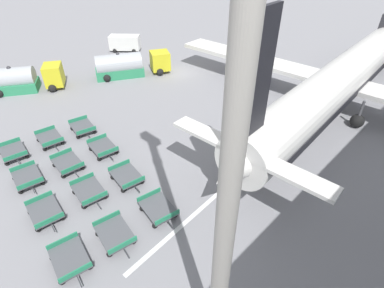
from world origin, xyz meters
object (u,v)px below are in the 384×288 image
at_px(baggage_dolly_row_near_col_d, 70,259).
at_px(baggage_dolly_row_mid_b_col_a, 83,127).
at_px(service_van, 125,43).
at_px(apron_light_mast, 242,57).
at_px(fuel_tanker_secondary, 23,80).
at_px(baggage_dolly_row_mid_a_col_a, 50,138).
at_px(fuel_tanker_primary, 128,66).
at_px(baggage_dolly_row_mid_b_col_b, 103,148).
at_px(baggage_dolly_row_mid_b_col_c, 127,176).
at_px(baggage_dolly_row_mid_b_col_d, 158,209).
at_px(airplane, 348,74).
at_px(baggage_dolly_row_near_col_c, 45,212).
at_px(baggage_dolly_row_near_col_b, 27,177).
at_px(baggage_dolly_row_mid_a_col_b, 68,163).
at_px(baggage_dolly_row_mid_a_col_c, 89,191).
at_px(baggage_dolly_row_mid_a_col_d, 115,234).
at_px(baggage_dolly_row_near_col_a, 13,152).

relative_size(baggage_dolly_row_near_col_d, baggage_dolly_row_mid_b_col_a, 1.00).
height_order(service_van, apron_light_mast, apron_light_mast).
distance_m(fuel_tanker_secondary, baggage_dolly_row_mid_a_col_a, 12.61).
height_order(fuel_tanker_primary, baggage_dolly_row_mid_b_col_b, fuel_tanker_primary).
relative_size(baggage_dolly_row_mid_b_col_c, baggage_dolly_row_mid_b_col_d, 1.00).
height_order(baggage_dolly_row_near_col_d, baggage_dolly_row_mid_b_col_c, same).
bearing_deg(airplane, apron_light_mast, -78.33).
xyz_separation_m(baggage_dolly_row_near_col_c, baggage_dolly_row_mid_b_col_d, (4.91, 5.22, 0.00)).
relative_size(baggage_dolly_row_mid_b_col_a, apron_light_mast, 0.14).
relative_size(baggage_dolly_row_near_col_b, baggage_dolly_row_mid_b_col_a, 0.99).
relative_size(baggage_dolly_row_mid_a_col_b, baggage_dolly_row_mid_b_col_b, 0.99).
relative_size(baggage_dolly_row_near_col_c, baggage_dolly_row_mid_a_col_b, 1.01).
distance_m(fuel_tanker_secondary, baggage_dolly_row_mid_b_col_d, 25.08).
bearing_deg(baggage_dolly_row_near_col_b, airplane, 68.16).
distance_m(fuel_tanker_secondary, baggage_dolly_row_mid_b_col_b, 16.73).
distance_m(baggage_dolly_row_near_col_d, baggage_dolly_row_mid_a_col_c, 5.22).
bearing_deg(apron_light_mast, baggage_dolly_row_mid_a_col_c, 176.34).
bearing_deg(apron_light_mast, baggage_dolly_row_near_col_c, -170.19).
distance_m(baggage_dolly_row_near_col_d, baggage_dolly_row_mid_b_col_a, 13.75).
relative_size(airplane, apron_light_mast, 1.84).
height_order(baggage_dolly_row_mid_b_col_d, apron_light_mast, apron_light_mast).
height_order(fuel_tanker_secondary, baggage_dolly_row_mid_a_col_c, fuel_tanker_secondary).
bearing_deg(baggage_dolly_row_mid_a_col_d, service_van, 143.83).
bearing_deg(baggage_dolly_row_mid_b_col_a, fuel_tanker_secondary, -179.21).
xyz_separation_m(baggage_dolly_row_mid_b_col_c, apron_light_mast, (11.49, -3.48, 12.54)).
height_order(fuel_tanker_primary, baggage_dolly_row_near_col_c, fuel_tanker_primary).
bearing_deg(baggage_dolly_row_mid_a_col_a, baggage_dolly_row_mid_a_col_c, -6.38).
height_order(airplane, baggage_dolly_row_mid_a_col_c, airplane).
xyz_separation_m(fuel_tanker_primary, baggage_dolly_row_mid_a_col_c, (15.51, -14.45, -0.83)).
distance_m(baggage_dolly_row_mid_b_col_b, apron_light_mast, 20.60).
bearing_deg(baggage_dolly_row_mid_a_col_b, baggage_dolly_row_near_col_a, -152.18).
bearing_deg(baggage_dolly_row_near_col_a, baggage_dolly_row_near_col_d, -6.58).
height_order(airplane, baggage_dolly_row_mid_a_col_d, airplane).
distance_m(airplane, baggage_dolly_row_mid_b_col_a, 26.09).
distance_m(baggage_dolly_row_near_col_c, baggage_dolly_row_near_col_d, 4.29).
distance_m(baggage_dolly_row_mid_a_col_c, baggage_dolly_row_mid_b_col_b, 5.05).
distance_m(service_van, baggage_dolly_row_near_col_c, 32.62).
distance_m(fuel_tanker_secondary, baggage_dolly_row_mid_a_col_d, 25.14).
bearing_deg(baggage_dolly_row_near_col_d, baggage_dolly_row_mid_a_col_b, 154.03).
relative_size(service_van, baggage_dolly_row_mid_a_col_d, 1.42).
xyz_separation_m(baggage_dolly_row_near_col_d, apron_light_mast, (8.13, 2.64, 12.54)).
height_order(baggage_dolly_row_near_col_a, baggage_dolly_row_mid_a_col_b, same).
relative_size(service_van, baggage_dolly_row_mid_a_col_c, 1.42).
distance_m(baggage_dolly_row_near_col_c, baggage_dolly_row_mid_b_col_a, 10.02).
relative_size(baggage_dolly_row_near_col_a, baggage_dolly_row_mid_a_col_c, 1.00).
bearing_deg(baggage_dolly_row_near_col_d, fuel_tanker_secondary, 163.91).
height_order(baggage_dolly_row_near_col_d, baggage_dolly_row_mid_b_col_b, same).
xyz_separation_m(fuel_tanker_secondary, baggage_dolly_row_near_col_a, (12.04, -5.61, -0.78)).
relative_size(baggage_dolly_row_mid_a_col_b, baggage_dolly_row_mid_b_col_c, 0.99).
xyz_separation_m(baggage_dolly_row_near_col_d, baggage_dolly_row_mid_a_col_c, (-3.95, 3.42, 0.00)).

